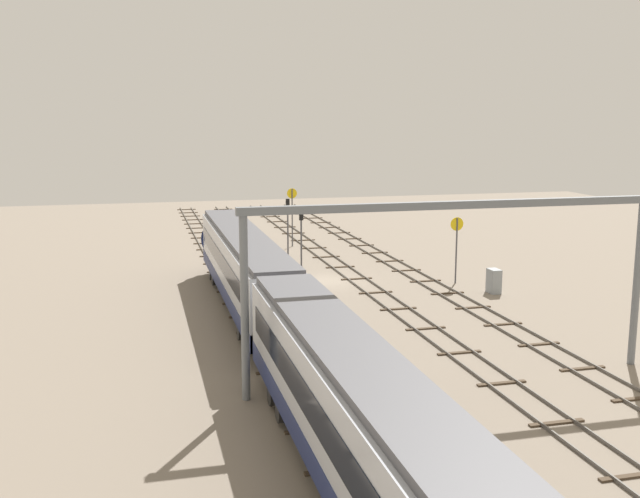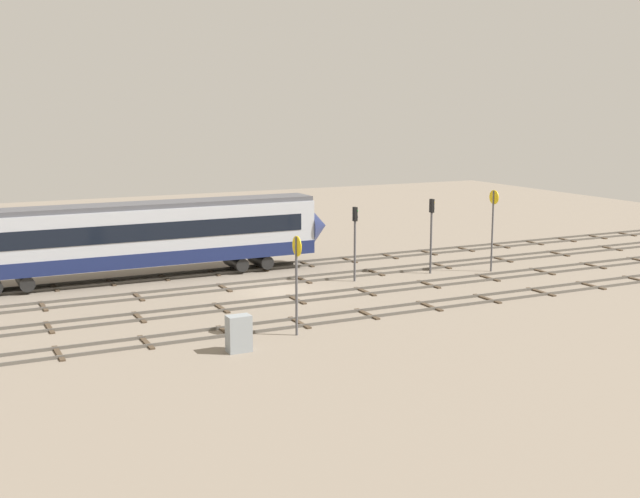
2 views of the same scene
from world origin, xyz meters
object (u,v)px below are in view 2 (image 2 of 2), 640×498
Objects in this scene: speed_sign_mid_trackside at (493,219)px; signal_light_trackside_departure at (355,233)px; signal_light_trackside_approach at (431,225)px; speed_sign_near_foreground at (297,270)px; relay_cabinet at (239,334)px.

speed_sign_mid_trackside is 9.89m from signal_light_trackside_departure.
signal_light_trackside_departure is at bearing 179.35° from signal_light_trackside_approach.
signal_light_trackside_approach reaches higher than speed_sign_near_foreground.
speed_sign_near_foreground is 1.03× the size of signal_light_trackside_departure.
signal_light_trackside_approach reaches higher than relay_cabinet.
relay_cabinet is (-17.76, -10.94, -2.40)m from signal_light_trackside_approach.
speed_sign_mid_trackside reaches higher than relay_cabinet.
relay_cabinet is at bearing -148.37° from signal_light_trackside_approach.
signal_light_trackside_departure reaches higher than relay_cabinet.
signal_light_trackside_approach is (14.27, 9.65, -0.01)m from speed_sign_near_foreground.
speed_sign_near_foreground is 0.89× the size of speed_sign_mid_trackside.
signal_light_trackside_approach is at bearing 31.63° from relay_cabinet.
signal_light_trackside_approach is (-4.06, 1.26, -0.34)m from speed_sign_mid_trackside.
speed_sign_mid_trackside is at bearing -7.71° from signal_light_trackside_departure.
signal_light_trackside_departure is (-5.73, 0.06, -0.13)m from signal_light_trackside_approach.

